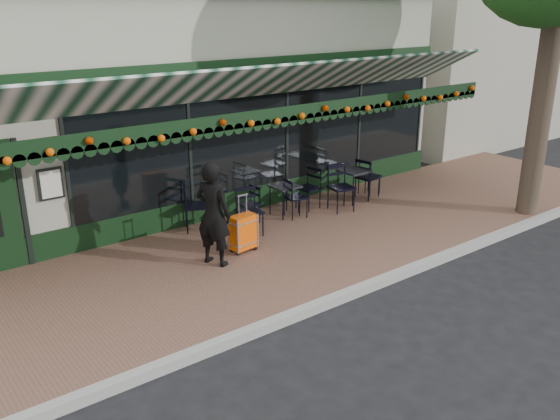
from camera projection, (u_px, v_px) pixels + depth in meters
ground at (368, 287)px, 9.69m from camera, size 80.00×80.00×0.00m
sidewalk at (292, 245)px, 11.16m from camera, size 18.00×4.00×0.15m
curb at (372, 285)px, 9.60m from camera, size 18.00×0.16×0.15m
restaurant_building at (148, 92)px, 14.80m from camera, size 12.00×9.60×4.50m
neighbor_building_right at (463, 58)px, 22.33m from camera, size 12.00×8.00×4.80m
woman at (213, 214)px, 9.92m from camera, size 0.66×0.78×1.81m
suitcase at (243, 233)px, 10.60m from camera, size 0.49×0.31×1.07m
cafe_table_a at (354, 173)px, 13.19m from camera, size 0.59×0.59×0.73m
cafe_table_b at (285, 188)px, 12.32m from camera, size 0.53×0.53×0.66m
chair_a_left at (308, 189)px, 12.79m from camera, size 0.52×0.52×0.90m
chair_a_right at (368, 178)px, 13.53m from camera, size 0.53×0.53×0.93m
chair_a_front at (341, 188)px, 12.65m from camera, size 0.60×0.60×1.00m
chair_a_extra at (370, 176)px, 13.78m from camera, size 0.45×0.45×0.84m
chair_b_left at (249, 205)px, 11.98m from camera, size 0.40×0.40×0.76m
chair_b_right at (296, 197)px, 12.28m from camera, size 0.49×0.49×0.85m
chair_b_front at (250, 212)px, 11.32m from camera, size 0.55×0.55×0.93m
chair_solo at (196, 206)px, 11.56m from camera, size 0.66×0.66×0.99m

